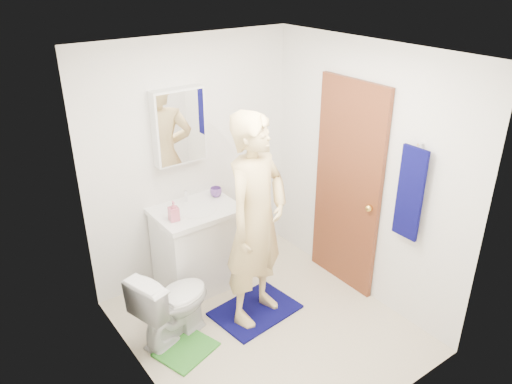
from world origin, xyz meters
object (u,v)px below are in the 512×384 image
(medicine_cabinet, at_px, (179,126))
(toilet, at_px, (173,303))
(towel, at_px, (410,194))
(toothbrush_cup, at_px, (216,192))
(man, at_px, (256,221))
(vanity_cabinet, at_px, (198,249))
(soap_dispenser, at_px, (174,211))

(medicine_cabinet, relative_size, toilet, 0.99)
(towel, xyz_separation_m, toothbrush_cup, (-0.88, 1.60, -0.35))
(toilet, height_order, man, man)
(vanity_cabinet, bearing_deg, medicine_cabinet, 90.00)
(soap_dispenser, bearing_deg, toilet, -122.52)
(medicine_cabinet, bearing_deg, man, -79.21)
(medicine_cabinet, bearing_deg, soap_dispenser, -130.82)
(soap_dispenser, bearing_deg, medicine_cabinet, 49.18)
(towel, height_order, toothbrush_cup, towel)
(vanity_cabinet, xyz_separation_m, medicine_cabinet, (0.00, 0.22, 1.20))
(towel, xyz_separation_m, soap_dispenser, (-1.45, 1.40, -0.31))
(toothbrush_cup, height_order, man, man)
(man, bearing_deg, medicine_cabinet, 81.77)
(medicine_cabinet, height_order, toilet, medicine_cabinet)
(toilet, relative_size, toothbrush_cup, 6.11)
(toilet, xyz_separation_m, soap_dispenser, (0.29, 0.46, 0.59))
(towel, bearing_deg, vanity_cabinet, 128.47)
(vanity_cabinet, height_order, medicine_cabinet, medicine_cabinet)
(toilet, bearing_deg, medicine_cabinet, -52.62)
(medicine_cabinet, distance_m, toothbrush_cup, 0.77)
(medicine_cabinet, xyz_separation_m, soap_dispenser, (-0.27, -0.31, -0.66))
(towel, bearing_deg, medicine_cabinet, 124.61)
(vanity_cabinet, xyz_separation_m, towel, (1.18, -1.48, 0.85))
(medicine_cabinet, relative_size, towel, 0.87)
(medicine_cabinet, distance_m, towel, 2.11)
(vanity_cabinet, distance_m, towel, 2.08)
(vanity_cabinet, height_order, soap_dispenser, soap_dispenser)
(medicine_cabinet, height_order, towel, medicine_cabinet)
(towel, distance_m, soap_dispenser, 2.04)
(man, bearing_deg, soap_dispenser, 106.03)
(vanity_cabinet, xyz_separation_m, soap_dispenser, (-0.27, -0.08, 0.54))
(vanity_cabinet, xyz_separation_m, man, (0.18, -0.72, 0.58))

